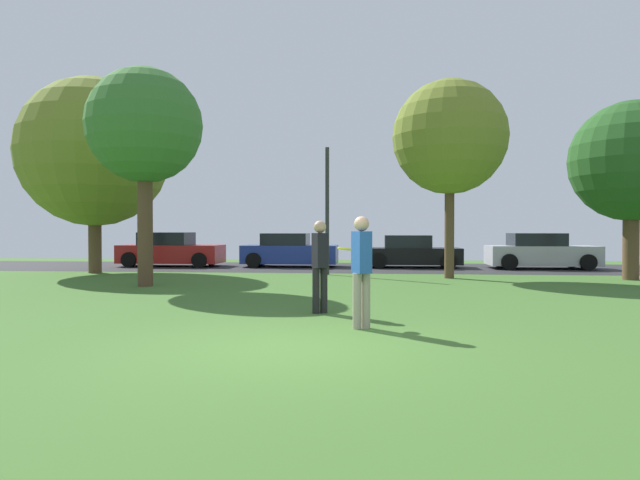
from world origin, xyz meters
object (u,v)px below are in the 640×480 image
(person_catcher, at_px, (320,262))
(frisbee_disc, at_px, (345,249))
(person_thrower, at_px, (361,266))
(parked_car_red, at_px, (171,251))
(parked_car_silver, at_px, (540,252))
(oak_tree_left, at_px, (450,138))
(maple_tree_far, at_px, (94,153))
(birch_tree_lone, at_px, (632,162))
(street_lamp_post, at_px, (327,211))
(parked_car_black, at_px, (411,253))
(oak_tree_right, at_px, (145,127))
(parked_car_blue, at_px, (289,251))

(person_catcher, bearing_deg, frisbee_disc, -0.00)
(person_thrower, bearing_deg, parked_car_red, 3.11)
(parked_car_red, xyz_separation_m, parked_car_silver, (15.62, -0.03, -0.01))
(parked_car_silver, bearing_deg, oak_tree_left, -131.31)
(maple_tree_far, xyz_separation_m, person_thrower, (10.07, -10.65, -3.42))
(birch_tree_lone, bearing_deg, street_lamp_post, 173.82)
(oak_tree_left, height_order, birch_tree_lone, oak_tree_left)
(parked_car_black, bearing_deg, maple_tree_far, -160.49)
(maple_tree_far, height_order, parked_car_black, maple_tree_far)
(person_thrower, bearing_deg, person_catcher, 0.00)
(parked_car_silver, bearing_deg, frisbee_disc, -117.37)
(oak_tree_left, height_order, street_lamp_post, oak_tree_left)
(person_catcher, height_order, parked_car_silver, person_catcher)
(maple_tree_far, bearing_deg, parked_car_black, 19.51)
(parked_car_black, height_order, parked_car_silver, parked_car_silver)
(maple_tree_far, height_order, parked_car_silver, maple_tree_far)
(person_catcher, height_order, frisbee_disc, person_catcher)
(oak_tree_right, xyz_separation_m, parked_car_silver, (13.18, 8.36, -3.81))
(oak_tree_left, xyz_separation_m, parked_car_blue, (-6.11, 5.15, -3.95))
(person_catcher, bearing_deg, oak_tree_left, 129.03)
(parked_car_blue, height_order, street_lamp_post, street_lamp_post)
(oak_tree_left, xyz_separation_m, parked_car_red, (-11.32, 4.93, -3.93))
(maple_tree_far, height_order, parked_car_red, maple_tree_far)
(parked_car_blue, relative_size, parked_car_silver, 0.95)
(street_lamp_post, bearing_deg, maple_tree_far, -179.91)
(maple_tree_far, xyz_separation_m, oak_tree_right, (3.84, -4.48, 0.04))
(oak_tree_right, relative_size, person_thrower, 3.40)
(maple_tree_far, height_order, person_catcher, maple_tree_far)
(person_catcher, height_order, parked_car_black, person_catcher)
(maple_tree_far, relative_size, parked_car_silver, 1.68)
(person_thrower, bearing_deg, frisbee_disc, 0.00)
(oak_tree_left, distance_m, frisbee_disc, 10.12)
(maple_tree_far, xyz_separation_m, parked_car_black, (11.81, 4.18, -3.81))
(person_thrower, height_order, parked_car_black, person_thrower)
(oak_tree_left, relative_size, parked_car_black, 1.62)
(frisbee_disc, distance_m, parked_car_blue, 14.59)
(oak_tree_left, distance_m, parked_car_red, 12.96)
(person_thrower, distance_m, street_lamp_post, 10.83)
(parked_car_blue, bearing_deg, birch_tree_lone, -23.75)
(oak_tree_left, xyz_separation_m, street_lamp_post, (-4.11, 1.02, -2.36))
(oak_tree_left, bearing_deg, parked_car_blue, 139.89)
(person_thrower, relative_size, street_lamp_post, 0.40)
(maple_tree_far, distance_m, street_lamp_post, 8.87)
(birch_tree_lone, bearing_deg, parked_car_red, 163.72)
(parked_car_black, bearing_deg, birch_tree_lone, -38.51)
(parked_car_red, bearing_deg, parked_car_blue, 2.41)
(street_lamp_post, bearing_deg, oak_tree_left, -13.98)
(parked_car_silver, height_order, street_lamp_post, street_lamp_post)
(person_catcher, xyz_separation_m, parked_car_silver, (7.78, 12.96, -0.31))
(parked_car_silver, relative_size, street_lamp_post, 0.95)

